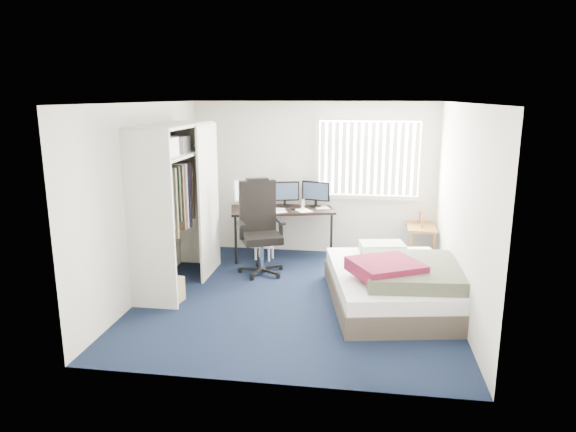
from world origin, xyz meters
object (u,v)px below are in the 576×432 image
(bed, at_px, (396,283))
(nightstand, at_px, (420,228))
(office_chair, at_px, (260,237))
(desk, at_px, (282,207))

(bed, bearing_deg, nightstand, 75.81)
(office_chair, bearing_deg, desk, 76.01)
(desk, xyz_separation_m, bed, (1.74, -1.80, -0.54))
(office_chair, distance_m, bed, 2.19)
(desk, relative_size, office_chair, 1.27)
(desk, distance_m, office_chair, 0.89)
(desk, distance_m, bed, 2.56)
(office_chair, xyz_separation_m, nightstand, (2.42, 0.91, -0.01))
(nightstand, distance_m, bed, 1.97)
(nightstand, height_order, bed, nightstand)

